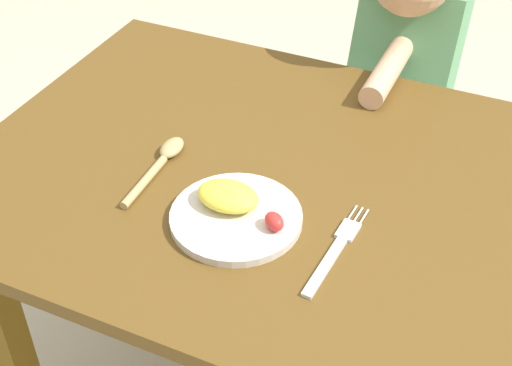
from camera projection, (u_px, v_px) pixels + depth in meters
dining_table at (323, 233)px, 1.24m from camera, size 1.22×0.77×0.72m
plate at (235, 211)px, 1.10m from camera, size 0.20×0.20×0.05m
fork at (335, 251)px, 1.05m from camera, size 0.03×0.21×0.01m
spoon at (162, 160)px, 1.21m from camera, size 0.04×0.19×0.02m
person at (397, 120)px, 1.67m from camera, size 0.22×0.39×0.98m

